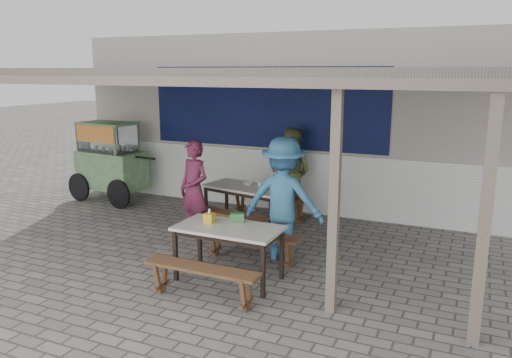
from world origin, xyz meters
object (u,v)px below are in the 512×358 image
at_px(table_left, 247,191).
at_px(tissue_box, 209,218).
at_px(patron_wall_side, 290,173).
at_px(patron_right_table, 284,199).
at_px(bench_right_wall, 251,240).
at_px(condiment_jar, 260,184).
at_px(condiment_bowl, 249,183).
at_px(bench_left_wall, 268,200).
at_px(bench_left_street, 223,217).
at_px(table_right, 229,232).
at_px(vendor_cart, 110,159).
at_px(bench_right_street, 202,275).
at_px(patron_street_side, 194,189).
at_px(donation_box, 237,218).

bearing_deg(table_left, tissue_box, -67.25).
xyz_separation_m(patron_wall_side, patron_right_table, (0.67, -2.09, 0.05)).
relative_size(bench_right_wall, condiment_jar, 19.22).
bearing_deg(condiment_bowl, bench_left_wall, 71.61).
xyz_separation_m(bench_left_street, tissue_box, (0.58, -1.48, 0.47)).
bearing_deg(condiment_jar, patron_wall_side, 69.87).
xyz_separation_m(table_right, vendor_cart, (-4.25, 2.70, 0.25)).
bearing_deg(bench_right_street, condiment_bowl, 105.05).
bearing_deg(condiment_jar, vendor_cart, 174.38).
bearing_deg(patron_street_side, bench_left_wall, 83.26).
bearing_deg(table_right, bench_left_street, 120.73).
distance_m(table_left, bench_left_street, 0.77).
relative_size(table_right, condiment_jar, 17.97).
relative_size(bench_right_wall, patron_street_side, 0.91).
relative_size(table_left, bench_right_wall, 1.10).
height_order(vendor_cart, patron_wall_side, patron_wall_side).
distance_m(patron_street_side, condiment_bowl, 1.16).
bearing_deg(bench_left_wall, tissue_box, -72.62).
bearing_deg(bench_right_street, bench_left_wall, 100.36).
bearing_deg(donation_box, patron_right_table, 65.30).
relative_size(table_left, bench_right_street, 1.10).
bearing_deg(patron_street_side, table_right, -27.59).
bearing_deg(vendor_cart, patron_right_table, -13.08).
xyz_separation_m(patron_street_side, patron_wall_side, (1.05, 1.78, 0.04)).
relative_size(bench_left_wall, condiment_bowl, 8.07).
distance_m(bench_left_street, patron_wall_side, 1.78).
distance_m(bench_right_street, condiment_bowl, 3.23).
relative_size(bench_right_street, patron_wall_side, 0.87).
relative_size(bench_left_street, table_right, 1.19).
height_order(bench_left_street, patron_wall_side, patron_wall_side).
relative_size(table_right, patron_wall_side, 0.81).
distance_m(bench_right_street, patron_wall_side, 3.89).
xyz_separation_m(table_right, patron_street_side, (-1.34, 1.35, 0.16)).
height_order(patron_wall_side, tissue_box, patron_wall_side).
bearing_deg(bench_left_wall, donation_box, -65.28).
bearing_deg(bench_right_street, bench_left_street, 112.09).
distance_m(bench_right_wall, condiment_jar, 1.78).
distance_m(patron_wall_side, condiment_bowl, 0.92).
bearing_deg(tissue_box, bench_right_wall, 63.53).
xyz_separation_m(bench_left_wall, vendor_cart, (-3.61, -0.20, 0.58)).
bearing_deg(bench_left_street, tissue_box, -57.59).
distance_m(bench_left_street, condiment_jar, 0.97).
bearing_deg(bench_left_street, bench_right_wall, -31.41).
distance_m(patron_right_table, condiment_jar, 1.62).
relative_size(bench_left_wall, donation_box, 8.76).
height_order(donation_box, condiment_jar, donation_box).
bearing_deg(vendor_cart, table_left, -1.24).
height_order(patron_right_table, condiment_jar, patron_right_table).
height_order(table_left, table_right, same).
height_order(table_right, patron_right_table, patron_right_table).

